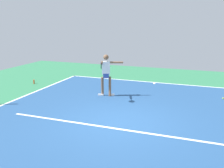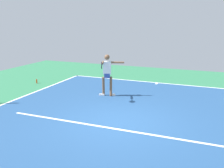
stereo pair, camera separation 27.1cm
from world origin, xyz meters
The scene contains 8 objects.
ground_plane centered at (0.00, 0.00, 0.00)m, with size 20.63×20.63×0.00m, color #2D754C.
court_surface centered at (0.00, 0.00, 0.00)m, with size 9.83×11.87×0.00m, color navy.
court_line_baseline_near centered at (0.00, -5.88, 0.00)m, with size 9.83×0.10×0.01m, color white.
court_line_sideline_right centered at (4.87, 0.00, 0.00)m, with size 0.10×11.87×0.01m, color white.
court_line_service centered at (0.00, 0.56, 0.00)m, with size 7.37×0.10×0.01m, color white.
court_line_centre_mark centered at (0.00, -5.68, 0.00)m, with size 0.10×0.30×0.01m, color white.
tennis_player centered at (1.52, -2.64, 1.06)m, with size 1.06×1.35×1.83m.
water_bottle centered at (5.88, -3.40, 0.11)m, with size 0.07×0.07×0.22m, color #D84C1E.
Camera 2 is at (-2.76, 7.40, 3.22)m, focal length 41.48 mm.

